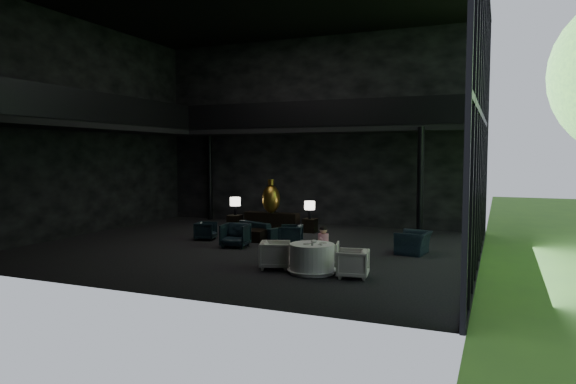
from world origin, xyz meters
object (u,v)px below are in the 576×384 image
at_px(side_table_left, 235,222).
at_px(sofa, 260,227).
at_px(table_lamp_left, 235,202).
at_px(lounge_armchair_south, 235,233).
at_px(side_table_right, 310,225).
at_px(lounge_armchair_east, 291,235).
at_px(table_lamp_right, 310,206).
at_px(dining_chair_north, 325,253).
at_px(dining_chair_west, 275,253).
at_px(coffee_table, 253,235).
at_px(lounge_armchair_west, 206,231).
at_px(window_armchair, 413,239).
at_px(dining_table, 312,260).
at_px(console, 272,221).
at_px(bronze_urn, 271,199).
at_px(dining_chair_east, 353,262).
at_px(child, 323,238).

distance_m(side_table_left, sofa, 2.35).
bearing_deg(table_lamp_left, lounge_armchair_south, -61.67).
bearing_deg(side_table_right, lounge_armchair_east, -82.24).
distance_m(table_lamp_left, side_table_right, 3.30).
height_order(table_lamp_right, lounge_armchair_east, table_lamp_right).
height_order(dining_chair_north, dining_chair_west, dining_chair_west).
relative_size(lounge_armchair_east, dining_chair_north, 1.09).
bearing_deg(coffee_table, dining_chair_north, -38.46).
distance_m(lounge_armchair_west, window_armchair, 7.21).
bearing_deg(dining_table, lounge_armchair_east, 120.21).
distance_m(table_lamp_right, lounge_armchair_west, 4.16).
relative_size(side_table_left, window_armchair, 0.54).
relative_size(side_table_right, lounge_armchair_east, 0.73).
bearing_deg(coffee_table, lounge_armchair_west, -164.91).
height_order(console, lounge_armchair_east, lounge_armchair_east).
distance_m(side_table_left, dining_chair_west, 7.58).
bearing_deg(sofa, side_table_left, -15.90).
distance_m(bronze_urn, dining_chair_east, 8.18).
xyz_separation_m(side_table_right, dining_chair_north, (2.43, -5.46, 0.07)).
distance_m(console, coffee_table, 2.56).
bearing_deg(table_lamp_left, bronze_urn, 0.24).
height_order(lounge_armchair_east, coffee_table, lounge_armchair_east).
bearing_deg(table_lamp_left, lounge_armchair_east, -38.49).
bearing_deg(table_lamp_left, console, 2.79).
relative_size(side_table_left, dining_chair_east, 0.75).
bearing_deg(dining_chair_east, sofa, -143.52).
height_order(side_table_right, child, child).
relative_size(console, side_table_right, 4.13).
height_order(lounge_armchair_west, window_armchair, window_armchair).
xyz_separation_m(side_table_left, window_armchair, (7.58, -2.68, 0.17)).
relative_size(sofa, lounge_armchair_east, 2.45).
distance_m(sofa, lounge_armchair_west, 2.02).
height_order(side_table_left, child, child).
bearing_deg(dining_chair_north, table_lamp_right, -77.99).
xyz_separation_m(dining_chair_west, child, (1.05, 0.86, 0.35)).
relative_size(dining_chair_east, dining_chair_west, 0.92).
bearing_deg(lounge_armchair_west, table_lamp_right, -57.53).
distance_m(bronze_urn, lounge_armchair_south, 3.89).
distance_m(table_lamp_left, dining_chair_west, 7.64).
distance_m(dining_chair_west, child, 1.40).
relative_size(side_table_left, lounge_armchair_west, 0.90).
relative_size(table_lamp_right, dining_table, 0.53).
bearing_deg(sofa, table_lamp_right, -108.11).
distance_m(console, bronze_urn, 0.92).
bearing_deg(window_armchair, dining_chair_west, -34.11).
xyz_separation_m(table_lamp_left, dining_chair_west, (4.51, -6.14, -0.66)).
bearing_deg(child, dining_chair_north, 152.35).
bearing_deg(coffee_table, table_lamp_right, 64.90).
distance_m(lounge_armchair_east, dining_chair_west, 3.39).
relative_size(side_table_right, dining_chair_west, 0.66).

